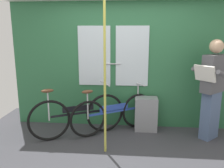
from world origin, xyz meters
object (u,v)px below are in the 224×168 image
bicycle_leaning_behind (78,115)px  bicycle_near_door (114,113)px  trash_bin_by_wall (146,114)px  handrail_pole (105,77)px  passenger_reading_newspaper (212,88)px

bicycle_leaning_behind → bicycle_near_door: bearing=-6.6°
trash_bin_by_wall → handrail_pole: (-0.66, -0.88, 0.86)m
bicycle_near_door → bicycle_leaning_behind: 0.64m
bicycle_near_door → passenger_reading_newspaper: (1.65, -0.11, 0.54)m
passenger_reading_newspaper → bicycle_leaning_behind: bearing=-40.2°
bicycle_leaning_behind → handrail_pole: 1.08m
bicycle_near_door → passenger_reading_newspaper: passenger_reading_newspaper is taller
bicycle_leaning_behind → passenger_reading_newspaper: passenger_reading_newspaper is taller
handrail_pole → bicycle_leaning_behind: bearing=136.4°
bicycle_leaning_behind → passenger_reading_newspaper: 2.31m
bicycle_leaning_behind → handrail_pole: bearing=-70.8°
passenger_reading_newspaper → trash_bin_by_wall: bearing=-56.7°
passenger_reading_newspaper → trash_bin_by_wall: 1.23m
passenger_reading_newspaper → handrail_pole: bearing=-23.1°
passenger_reading_newspaper → bicycle_near_door: bearing=-47.0°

